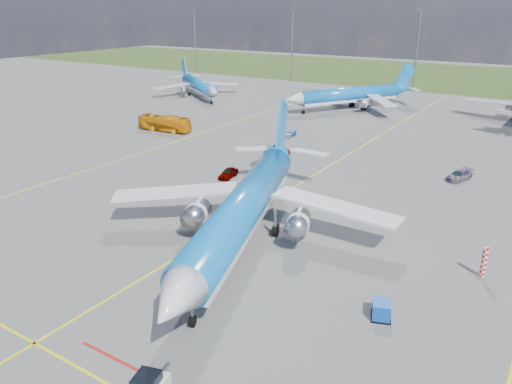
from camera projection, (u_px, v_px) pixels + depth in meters
The scene contains 14 objects.
ground at pixel (203, 242), 52.43m from camera, with size 400.00×400.00×0.00m, color #585855.
grass_strip at pixel (475, 78), 170.77m from camera, with size 400.00×80.00×0.01m, color #2D4719.
taxiway_lines at pixel (320, 172), 74.20m from camera, with size 60.25×160.00×0.02m.
floodlight_masts at pixel (494, 50), 129.77m from camera, with size 202.20×0.50×22.70m.
warning_post at pixel (484, 262), 45.10m from camera, with size 0.50×0.50×3.00m, color red.
bg_jet_nw at pixel (199, 97), 136.20m from camera, with size 25.94×34.05×8.92m, color blue, non-canonical shape.
bg_jet_nnw at pixel (349, 109), 119.38m from camera, with size 29.05×38.13×9.99m, color blue, non-canonical shape.
main_airliner at pixel (244, 244), 52.02m from camera, with size 33.76×44.31×11.61m, color blue, non-canonical shape.
uld_container at pixel (381, 310), 39.50m from camera, with size 1.39×1.74×1.39m, color #0C43B1.
apron_bus at pixel (164, 123), 98.17m from camera, with size 2.58×11.03×3.07m, color orange.
service_car_a at pixel (228, 173), 71.73m from camera, with size 1.62×4.03×1.37m, color #999999.
service_car_b at pixel (278, 150), 83.40m from camera, with size 2.11×4.57×1.27m, color #999999.
service_car_c at pixel (459, 175), 70.84m from camera, with size 1.93×4.74×1.38m, color #999999.
baggage_tug_c at pixel (290, 134), 94.46m from camera, with size 1.86×4.32×0.94m.
Camera 1 is at (30.13, -36.83, 23.30)m, focal length 35.00 mm.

